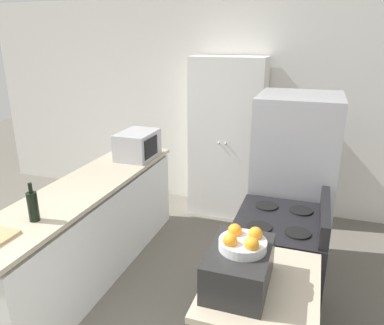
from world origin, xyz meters
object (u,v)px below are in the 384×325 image
at_px(microwave, 138,145).
at_px(wine_bottle, 33,206).
at_px(stove, 277,271).
at_px(pantry_cabinet, 227,138).
at_px(refrigerator, 293,187).
at_px(fruit_bowl, 243,242).
at_px(toaster_oven, 239,267).

xyz_separation_m(microwave, wine_bottle, (-0.04, -1.56, -0.03)).
height_order(stove, microwave, microwave).
distance_m(pantry_cabinet, refrigerator, 1.36).
bearing_deg(fruit_bowl, microwave, 129.86).
xyz_separation_m(stove, refrigerator, (0.03, 0.78, 0.39)).
bearing_deg(wine_bottle, refrigerator, 38.90).
distance_m(microwave, wine_bottle, 1.56).
relative_size(wine_bottle, fruit_bowl, 1.16).
distance_m(toaster_oven, fruit_bowl, 0.15).
relative_size(stove, wine_bottle, 3.69).
height_order(pantry_cabinet, fruit_bowl, pantry_cabinet).
bearing_deg(pantry_cabinet, stove, -65.20).
relative_size(refrigerator, fruit_bowl, 6.81).
xyz_separation_m(microwave, fruit_bowl, (1.50, -1.80, 0.11)).
relative_size(pantry_cabinet, toaster_oven, 4.21).
xyz_separation_m(toaster_oven, fruit_bowl, (0.01, 0.01, 0.15)).
xyz_separation_m(microwave, toaster_oven, (1.49, -1.81, -0.04)).
height_order(microwave, wine_bottle, wine_bottle).
bearing_deg(wine_bottle, microwave, 88.56).
bearing_deg(microwave, toaster_oven, -50.57).
height_order(refrigerator, toaster_oven, refrigerator).
bearing_deg(refrigerator, wine_bottle, -141.10).
height_order(wine_bottle, fruit_bowl, fruit_bowl).
xyz_separation_m(stove, wine_bottle, (-1.67, -0.58, 0.55)).
height_order(toaster_oven, fruit_bowl, fruit_bowl).
bearing_deg(stove, pantry_cabinet, 114.80).
bearing_deg(microwave, refrigerator, -6.78).
distance_m(pantry_cabinet, fruit_bowl, 2.75).
relative_size(pantry_cabinet, refrigerator, 1.15).
xyz_separation_m(pantry_cabinet, refrigerator, (0.87, -1.04, -0.12)).
relative_size(pantry_cabinet, wine_bottle, 6.74).
bearing_deg(toaster_oven, refrigerator, 84.22).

